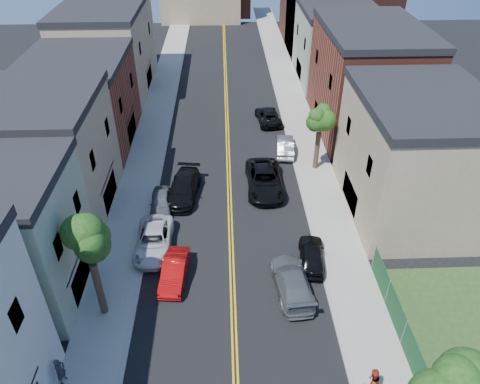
{
  "coord_description": "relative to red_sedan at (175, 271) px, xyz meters",
  "views": [
    {
      "loc": [
        -0.31,
        -4.76,
        22.16
      ],
      "look_at": [
        0.79,
        23.73,
        2.0
      ],
      "focal_mm": 33.87,
      "sensor_mm": 36.0,
      "label": 1
    }
  ],
  "objects": [
    {
      "name": "white_pickup",
      "position": [
        -1.7,
        3.05,
        0.05
      ],
      "size": [
        2.52,
        5.44,
        1.51
      ],
      "primitive_type": "imported",
      "rotation": [
        0.0,
        0.0,
        0.0
      ],
      "color": "silver",
      "rests_on": "ground"
    },
    {
      "name": "silver_car_right",
      "position": [
        9.3,
        16.28,
        0.03
      ],
      "size": [
        2.01,
        4.6,
        1.47
      ],
      "primitive_type": "imported",
      "rotation": [
        0.0,
        0.0,
        3.04
      ],
      "color": "#A6A9AE",
      "rests_on": "ground"
    },
    {
      "name": "bldg_left_brick",
      "position": [
        -10.2,
        19.29,
        3.29
      ],
      "size": [
        9.0,
        12.0,
        8.0
      ],
      "primitive_type": "cube",
      "color": "brown",
      "rests_on": "ground"
    },
    {
      "name": "pedestrian_left",
      "position": [
        -5.3,
        -7.32,
        0.32
      ],
      "size": [
        0.61,
        0.74,
        1.75
      ],
      "primitive_type": "imported",
      "rotation": [
        0.0,
        0.0,
        1.23
      ],
      "color": "#282930",
      "rests_on": "sidewalk_left"
    },
    {
      "name": "red_sedan",
      "position": [
        0.0,
        0.0,
        0.0
      ],
      "size": [
        1.88,
        4.4,
        1.41
      ],
      "primitive_type": "imported",
      "rotation": [
        0.0,
        0.0,
        -0.09
      ],
      "color": "#BB0C0C",
      "rests_on": "ground"
    },
    {
      "name": "bldg_right_brick",
      "position": [
        17.8,
        21.29,
        4.29
      ],
      "size": [
        9.0,
        14.0,
        10.0
      ],
      "primitive_type": "cube",
      "color": "brown",
      "rests_on": "ground"
    },
    {
      "name": "fence_right",
      "position": [
        13.3,
        -7.21,
        0.39
      ],
      "size": [
        0.04,
        15.0,
        1.9
      ],
      "primitive_type": "cube",
      "color": "#143F1E",
      "rests_on": "sidewalk_right"
    },
    {
      "name": "curb_left",
      "position": [
        -2.35,
        23.29,
        -0.63
      ],
      "size": [
        0.3,
        100.0,
        0.15
      ],
      "primitive_type": "cube",
      "color": "gray",
      "rests_on": "ground"
    },
    {
      "name": "grey_car_left",
      "position": [
        -1.7,
        7.67,
        -0.02
      ],
      "size": [
        1.81,
        4.12,
        1.38
      ],
      "primitive_type": "imported",
      "rotation": [
        0.0,
        0.0,
        0.05
      ],
      "color": "#575A5F",
      "rests_on": "ground"
    },
    {
      "name": "tree_left_mid",
      "position": [
        -4.08,
        -2.7,
        5.88
      ],
      "size": [
        5.2,
        5.2,
        9.29
      ],
      "color": "#322619",
      "rests_on": "sidewalk_left"
    },
    {
      "name": "bldg_right_palegrn",
      "position": [
        17.8,
        35.29,
        3.54
      ],
      "size": [
        9.0,
        12.0,
        8.5
      ],
      "primitive_type": "cube",
      "color": "gray",
      "rests_on": "ground"
    },
    {
      "name": "bldg_left_tan_far",
      "position": [
        -10.2,
        33.29,
        4.04
      ],
      "size": [
        9.0,
        16.0,
        9.5
      ],
      "primitive_type": "cube",
      "color": "#998466",
      "rests_on": "ground"
    },
    {
      "name": "grey_car_right",
      "position": [
        7.6,
        -1.31,
        0.08
      ],
      "size": [
        2.66,
        5.58,
        1.57
      ],
      "primitive_type": "imported",
      "rotation": [
        0.0,
        0.0,
        3.23
      ],
      "color": "#585B5F",
      "rests_on": "ground"
    },
    {
      "name": "curb_right",
      "position": [
        9.95,
        23.29,
        -0.63
      ],
      "size": [
        0.3,
        100.0,
        0.15
      ],
      "primitive_type": "cube",
      "color": "gray",
      "rests_on": "ground"
    },
    {
      "name": "pedestrian_right",
      "position": [
        10.66,
        -8.65,
        0.41
      ],
      "size": [
        1.13,
        1.0,
        1.93
      ],
      "primitive_type": "imported",
      "rotation": [
        0.0,
        0.0,
        3.48
      ],
      "color": "#9E2918",
      "rests_on": "sidewalk_right"
    },
    {
      "name": "sidewalk_left",
      "position": [
        -4.1,
        23.29,
        -0.63
      ],
      "size": [
        3.2,
        100.0,
        0.15
      ],
      "primitive_type": "cube",
      "color": "gray",
      "rests_on": "ground"
    },
    {
      "name": "bldg_right_tan",
      "position": [
        17.8,
        7.29,
        3.79
      ],
      "size": [
        9.0,
        12.0,
        9.0
      ],
      "primitive_type": "cube",
      "color": "#998466",
      "rests_on": "ground"
    },
    {
      "name": "dark_car_right_far",
      "position": [
        8.25,
        22.98,
        -0.01
      ],
      "size": [
        2.86,
        5.21,
        1.38
      ],
      "primitive_type": "imported",
      "rotation": [
        0.0,
        0.0,
        3.26
      ],
      "color": "black",
      "rests_on": "ground"
    },
    {
      "name": "black_car_right",
      "position": [
        9.3,
        1.17,
        0.02
      ],
      "size": [
        2.26,
        4.44,
        1.45
      ],
      "primitive_type": "imported",
      "rotation": [
        0.0,
        0.0,
        3.01
      ],
      "color": "black",
      "rests_on": "ground"
    },
    {
      "name": "tree_right_far",
      "position": [
        11.72,
        13.3,
        5.05
      ],
      "size": [
        4.4,
        4.4,
        8.03
      ],
      "color": "#322619",
      "rests_on": "sidewalk_right"
    },
    {
      "name": "bldg_left_tan_near",
      "position": [
        -10.2,
        8.29,
        3.79
      ],
      "size": [
        9.0,
        10.0,
        9.0
      ],
      "primitive_type": "cube",
      "color": "#998466",
      "rests_on": "ground"
    },
    {
      "name": "black_suv_lane",
      "position": [
        6.8,
        10.28,
        0.19
      ],
      "size": [
        3.02,
        6.45,
        1.79
      ],
      "primitive_type": "imported",
      "rotation": [
        0.0,
        0.0,
        0.01
      ],
      "color": "black",
      "rests_on": "ground"
    },
    {
      "name": "black_car_left",
      "position": [
        0.0,
        9.42,
        0.11
      ],
      "size": [
        3.04,
        5.91,
        1.64
      ],
      "primitive_type": "imported",
      "rotation": [
        0.0,
        0.0,
        -0.14
      ],
      "color": "black",
      "rests_on": "ground"
    },
    {
      "name": "sidewalk_right",
      "position": [
        11.7,
        23.29,
        -0.63
      ],
      "size": [
        3.2,
        100.0,
        0.15
      ],
      "primitive_type": "cube",
      "color": "gray",
      "rests_on": "ground"
    }
  ]
}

